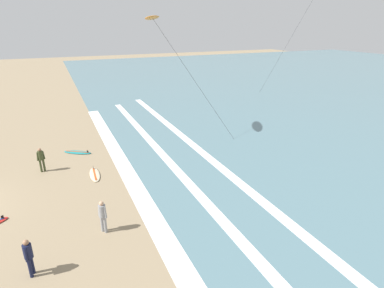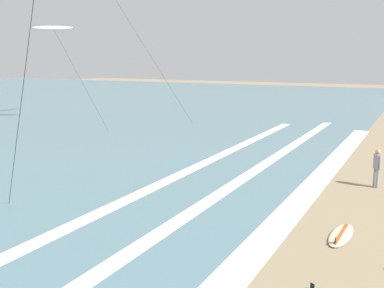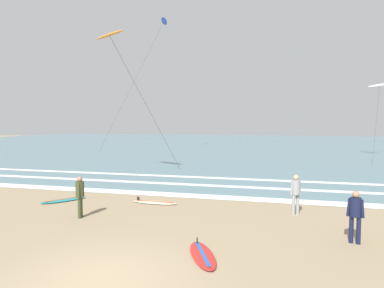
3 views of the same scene
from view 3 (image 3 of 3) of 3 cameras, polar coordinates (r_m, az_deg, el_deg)
The scene contains 14 objects.
ground_plane at distance 8.82m, azimuth -15.13°, elevation -20.95°, with size 160.00×160.00×0.00m, color #937F60.
ocean_surface at distance 61.20m, azimuth 11.09°, elevation -0.02°, with size 140.00×90.00×0.01m, color slate.
wave_foam_shoreline at distance 16.99m, azimuth 5.03°, elevation -8.84°, with size 37.22×1.01×0.01m, color white.
wave_foam_mid_break at distance 19.84m, azimuth 8.27°, elevation -7.09°, with size 42.10×0.61×0.01m, color white.
wave_foam_outer_break at distance 22.86m, azimuth 4.30°, elevation -5.66°, with size 41.49×0.64×0.01m, color white.
surfer_right_near at distance 11.60m, azimuth 25.53°, elevation -10.20°, with size 0.51×0.32×1.60m.
surfer_left_near at distance 14.28m, azimuth 16.87°, elevation -7.48°, with size 0.46×0.38×1.60m.
surfer_left_far at distance 13.95m, azimuth -18.14°, elevation -7.76°, with size 0.32×0.51×1.60m.
surfboard_near_water at distance 15.87m, azimuth -6.24°, elevation -9.62°, with size 2.12×0.68×0.25m.
surfboard_foreground_flat at distance 17.31m, azimuth -20.53°, elevation -8.71°, with size 1.67×2.07×0.25m.
surfboard_left_pile at distance 9.82m, azimuth 1.74°, elevation -17.94°, with size 1.41×2.16×0.25m.
kite_white_low_near at distance 40.96m, azimuth 28.76°, elevation 8.55°, with size 3.21×8.29×7.83m.
kite_orange_high_left at distance 23.67m, azimuth -13.55°, elevation 17.08°, with size 4.64×6.79×9.51m.
kite_blue_high_right at distance 47.11m, azimuth -4.74°, elevation 19.52°, with size 8.29×5.68×17.04m.
Camera 3 is at (4.07, -6.93, 3.62)m, focal length 32.07 mm.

